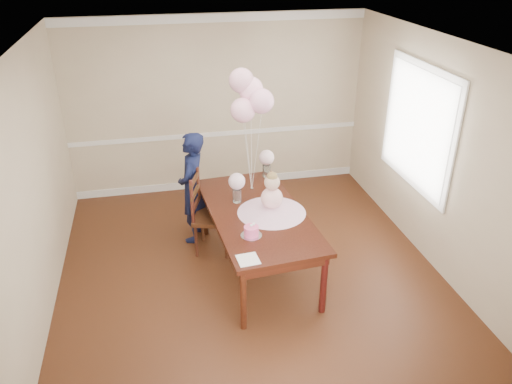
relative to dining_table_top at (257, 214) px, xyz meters
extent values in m
cube|color=#35190D|center=(-0.10, -0.13, -0.76)|extent=(4.50, 5.00, 0.00)
cube|color=white|center=(-0.10, -0.13, 1.94)|extent=(4.50, 5.00, 0.02)
cube|color=tan|center=(-0.10, 2.37, 0.59)|extent=(4.50, 0.02, 2.70)
cube|color=tan|center=(-0.10, -2.63, 0.59)|extent=(4.50, 0.02, 2.70)
cube|color=tan|center=(-2.35, -0.13, 0.59)|extent=(0.02, 5.00, 2.70)
cube|color=tan|center=(2.15, -0.13, 0.59)|extent=(0.02, 5.00, 2.70)
cube|color=white|center=(-0.10, 2.36, 0.14)|extent=(4.50, 0.02, 0.07)
cube|color=white|center=(-0.10, 2.36, 1.87)|extent=(4.50, 0.02, 0.12)
cube|color=silver|center=(-0.10, 2.36, -0.70)|extent=(4.50, 0.02, 0.12)
cube|color=white|center=(2.12, 0.37, 0.79)|extent=(0.02, 1.66, 1.56)
cube|color=white|center=(2.11, 0.37, 0.79)|extent=(0.01, 1.50, 1.40)
cube|color=black|center=(0.00, 0.00, 0.00)|extent=(1.22, 2.18, 0.05)
cube|color=black|center=(0.00, 0.00, -0.08)|extent=(1.11, 2.07, 0.11)
cylinder|color=black|center=(-0.36, -1.00, -0.40)|extent=(0.08, 0.08, 0.74)
cylinder|color=black|center=(0.52, -0.93, -0.40)|extent=(0.08, 0.08, 0.74)
cylinder|color=black|center=(-0.52, 0.93, -0.40)|extent=(0.08, 0.08, 0.74)
cylinder|color=black|center=(0.36, 1.00, -0.40)|extent=(0.08, 0.08, 0.74)
cone|color=#DAA1C1|center=(0.16, -0.04, 0.08)|extent=(0.86, 0.86, 0.11)
sphere|color=#FFA1CD|center=(0.16, -0.04, 0.22)|extent=(0.25, 0.25, 0.25)
sphere|color=#CCA78C|center=(0.16, -0.04, 0.42)|extent=(0.18, 0.18, 0.18)
sphere|color=olive|center=(0.16, -0.04, 0.48)|extent=(0.13, 0.13, 0.13)
cylinder|color=silver|center=(-0.17, -0.49, 0.03)|extent=(0.25, 0.25, 0.01)
cylinder|color=#EC4A8B|center=(-0.17, -0.49, 0.09)|extent=(0.17, 0.17, 0.11)
sphere|color=white|center=(-0.17, -0.49, 0.16)|extent=(0.03, 0.03, 0.03)
sphere|color=white|center=(-0.14, -0.47, 0.16)|extent=(0.03, 0.03, 0.03)
cylinder|color=silver|center=(-0.18, 0.30, 0.11)|extent=(0.11, 0.11, 0.17)
sphere|color=beige|center=(-0.18, 0.30, 0.30)|extent=(0.20, 0.20, 0.20)
cylinder|color=silver|center=(0.33, 0.92, 0.11)|extent=(0.11, 0.11, 0.17)
sphere|color=#FCD4DC|center=(0.33, 0.92, 0.30)|extent=(0.20, 0.20, 0.20)
cube|color=white|center=(-0.30, -0.92, 0.03)|extent=(0.23, 0.23, 0.01)
cylinder|color=#B9BABE|center=(0.06, 0.59, 0.04)|extent=(0.05, 0.05, 0.02)
sphere|color=#F1AAC5|center=(-0.05, 0.58, 1.08)|extent=(0.30, 0.30, 0.30)
sphere|color=#ECA7C9|center=(0.17, 0.54, 1.19)|extent=(0.30, 0.30, 0.30)
sphere|color=#FFB4D2|center=(0.07, 0.69, 1.29)|extent=(0.30, 0.30, 0.30)
sphere|color=#DB9BB3|center=(-0.04, 0.71, 1.40)|extent=(0.30, 0.30, 0.30)
cylinder|color=silver|center=(0.01, 0.58, 0.48)|extent=(0.10, 0.01, 0.88)
cylinder|color=white|center=(0.11, 0.56, 0.53)|extent=(0.11, 0.05, 0.98)
cylinder|color=white|center=(0.06, 0.64, 0.58)|extent=(0.02, 0.10, 1.09)
cylinder|color=silver|center=(0.01, 0.65, 0.64)|extent=(0.10, 0.10, 1.19)
cube|color=#381D0F|center=(-0.46, 0.53, -0.29)|extent=(0.59, 0.59, 0.05)
cylinder|color=black|center=(-0.70, 0.41, -0.54)|extent=(0.05, 0.05, 0.45)
cylinder|color=#34180E|center=(-0.34, 0.29, -0.54)|extent=(0.05, 0.05, 0.45)
cylinder|color=#3C1E10|center=(-0.58, 0.77, -0.54)|extent=(0.05, 0.05, 0.45)
cylinder|color=#32180D|center=(-0.22, 0.65, -0.54)|extent=(0.05, 0.05, 0.45)
cylinder|color=#3C1610|center=(-0.72, 0.42, 0.02)|extent=(0.05, 0.05, 0.59)
cylinder|color=#3E1A11|center=(-0.60, 0.78, 0.02)|extent=(0.05, 0.05, 0.59)
cube|color=#3A190F|center=(-0.66, 0.60, -0.11)|extent=(0.16, 0.41, 0.05)
cube|color=#39200F|center=(-0.66, 0.60, 0.06)|extent=(0.16, 0.41, 0.05)
cube|color=#361D0E|center=(-0.66, 0.60, 0.23)|extent=(0.16, 0.41, 0.05)
imported|color=black|center=(-0.67, 0.87, -0.01)|extent=(0.53, 0.64, 1.50)
camera|label=1|loc=(-1.08, -4.94, 2.89)|focal=35.00mm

